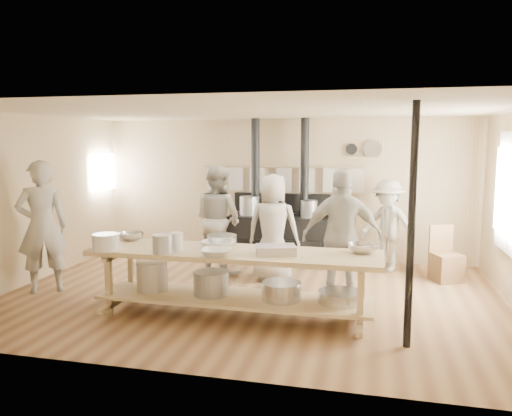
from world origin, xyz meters
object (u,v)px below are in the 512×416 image
(roasting_pan, at_px, (276,250))
(cook_far_left, at_px, (42,227))
(prep_table, at_px, (233,277))
(chair, at_px, (446,265))
(cook_left, at_px, (218,219))
(cook_by_window, at_px, (388,225))
(cook_right, at_px, (342,237))
(cook_center, at_px, (273,228))
(stove, at_px, (279,233))

(roasting_pan, bearing_deg, cook_far_left, 172.43)
(prep_table, height_order, cook_far_left, cook_far_left)
(prep_table, height_order, chair, chair)
(cook_left, height_order, cook_by_window, cook_left)
(prep_table, distance_m, cook_far_left, 3.04)
(cook_right, bearing_deg, chair, -146.76)
(cook_right, relative_size, roasting_pan, 3.90)
(cook_center, bearing_deg, roasting_pan, 103.41)
(cook_by_window, relative_size, roasting_pan, 3.32)
(stove, height_order, chair, stove)
(cook_left, bearing_deg, roasting_pan, 149.09)
(cook_far_left, xyz_separation_m, chair, (5.79, 1.95, -0.71))
(prep_table, height_order, cook_by_window, cook_by_window)
(cook_left, xyz_separation_m, roasting_pan, (1.39, -2.07, -0.00))
(cook_center, bearing_deg, cook_right, 142.95)
(stove, height_order, cook_by_window, stove)
(prep_table, xyz_separation_m, cook_far_left, (-2.98, 0.40, 0.44))
(cook_by_window, bearing_deg, roasting_pan, -84.38)
(prep_table, bearing_deg, roasting_pan, -6.70)
(cook_far_left, height_order, cook_left, cook_far_left)
(prep_table, distance_m, roasting_pan, 0.67)
(cook_far_left, distance_m, cook_center, 3.42)
(cook_center, bearing_deg, cook_far_left, 24.79)
(cook_right, height_order, roasting_pan, cook_right)
(chair, bearing_deg, cook_right, -160.82)
(stove, xyz_separation_m, chair, (2.81, -0.66, -0.26))
(stove, distance_m, roasting_pan, 3.15)
(stove, xyz_separation_m, prep_table, (-0.00, -3.02, -0.00))
(cook_far_left, height_order, roasting_pan, cook_far_left)
(cook_center, distance_m, cook_by_window, 2.07)
(cook_far_left, xyz_separation_m, cook_by_window, (4.90, 2.45, -0.19))
(cook_center, bearing_deg, prep_table, 86.37)
(cook_left, distance_m, chair, 3.72)
(cook_far_left, distance_m, chair, 6.15)
(cook_center, xyz_separation_m, roasting_pan, (0.40, -1.84, 0.06))
(cook_by_window, bearing_deg, cook_center, -118.03)
(cook_center, distance_m, roasting_pan, 1.89)
(cook_center, bearing_deg, stove, -82.22)
(cook_center, distance_m, cook_right, 1.43)
(cook_left, relative_size, cook_right, 0.99)
(cook_far_left, height_order, chair, cook_far_left)
(chair, distance_m, roasting_pan, 3.37)
(prep_table, relative_size, cook_left, 1.99)
(cook_center, height_order, cook_right, cook_right)
(chair, bearing_deg, stove, 142.33)
(cook_center, xyz_separation_m, cook_right, (1.13, -0.88, 0.07))
(stove, relative_size, cook_far_left, 1.35)
(cook_far_left, bearing_deg, cook_right, 149.62)
(cook_left, xyz_separation_m, chair, (3.65, 0.35, -0.65))
(cook_center, relative_size, chair, 1.93)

